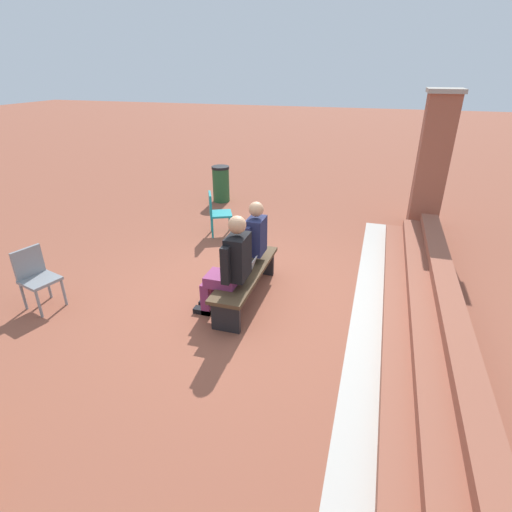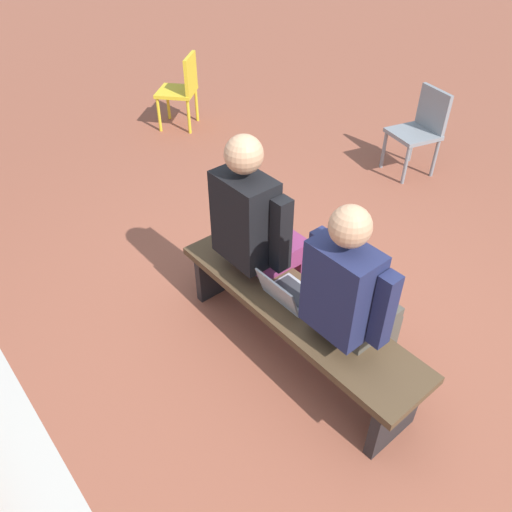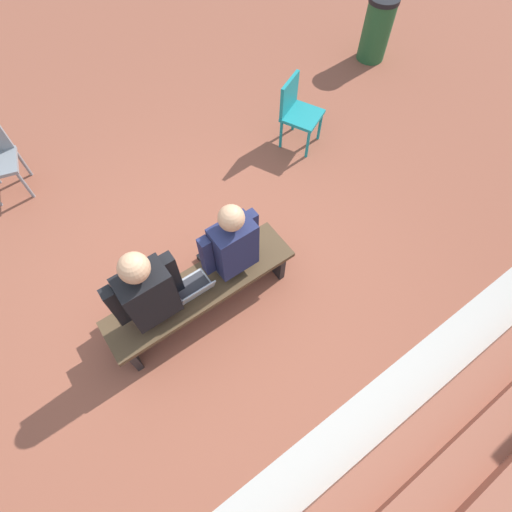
% 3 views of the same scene
% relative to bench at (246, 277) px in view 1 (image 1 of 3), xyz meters
% --- Properties ---
extents(ground_plane, '(60.00, 60.00, 0.00)m').
position_rel_bench_xyz_m(ground_plane, '(-0.04, -0.03, -0.35)').
color(ground_plane, brown).
extents(concrete_strip, '(7.31, 0.40, 0.01)m').
position_rel_bench_xyz_m(concrete_strip, '(0.00, 1.68, -0.35)').
color(concrete_strip, '#B7B2A8').
rests_on(concrete_strip, ground).
extents(brick_steps, '(6.51, 0.90, 0.45)m').
position_rel_bench_xyz_m(brick_steps, '(0.00, 2.43, -0.18)').
color(brick_steps, '#93513D').
rests_on(brick_steps, ground).
extents(brick_pillar_left_of_steps, '(0.64, 0.64, 2.65)m').
position_rel_bench_xyz_m(brick_pillar_left_of_steps, '(-3.83, 2.56, 0.98)').
color(brick_pillar_left_of_steps, '#93513D').
rests_on(brick_pillar_left_of_steps, ground).
extents(bench, '(1.80, 0.44, 0.45)m').
position_rel_bench_xyz_m(bench, '(0.00, 0.00, 0.00)').
color(bench, '#4C3823').
rests_on(bench, ground).
extents(person_student, '(0.54, 0.68, 1.34)m').
position_rel_bench_xyz_m(person_student, '(-0.35, -0.07, 0.36)').
color(person_student, '#4C473D').
rests_on(person_student, ground).
extents(person_adult, '(0.58, 0.73, 1.40)m').
position_rel_bench_xyz_m(person_adult, '(0.43, -0.07, 0.39)').
color(person_adult, '#7F2D5B').
rests_on(person_adult, ground).
extents(laptop, '(0.32, 0.29, 0.21)m').
position_rel_bench_xyz_m(laptop, '(0.06, 0.01, 0.15)').
color(laptop, '#9EA0A5').
rests_on(laptop, bench).
extents(plastic_chair_near_bench_right, '(0.52, 0.52, 0.84)m').
position_rel_bench_xyz_m(plastic_chair_near_bench_right, '(1.00, -2.65, 0.13)').
color(plastic_chair_near_bench_right, gray).
rests_on(plastic_chair_near_bench_right, ground).
extents(plastic_chair_far_left, '(0.56, 0.56, 0.84)m').
position_rel_bench_xyz_m(plastic_chair_far_left, '(-2.14, -1.31, 0.13)').
color(plastic_chair_far_left, teal).
rests_on(plastic_chair_far_left, ground).
extents(litter_bin, '(0.42, 0.42, 0.86)m').
position_rel_bench_xyz_m(litter_bin, '(-4.17, -2.03, 0.08)').
color(litter_bin, '#23562D').
rests_on(litter_bin, ground).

